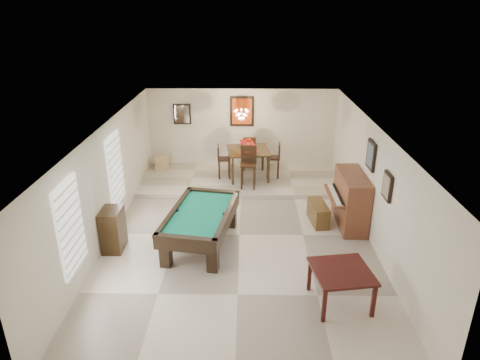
{
  "coord_description": "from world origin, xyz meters",
  "views": [
    {
      "loc": [
        0.15,
        -8.83,
        5.08
      ],
      "look_at": [
        0.0,
        0.6,
        1.15
      ],
      "focal_mm": 32.0,
      "sensor_mm": 36.0,
      "label": 1
    }
  ],
  "objects_px": {
    "flower_vase": "(249,142)",
    "dining_chair_west": "(224,161)",
    "dining_table": "(248,162)",
    "corner_bench": "(162,163)",
    "piano_bench": "(318,213)",
    "dining_chair_south": "(248,168)",
    "dining_chair_north": "(249,152)",
    "upright_piano": "(345,200)",
    "apothecary_chest": "(113,230)",
    "chandelier": "(241,111)",
    "pool_table": "(201,229)",
    "square_table": "(340,286)",
    "dining_chair_east": "(273,160)"
  },
  "relations": [
    {
      "from": "dining_table",
      "to": "square_table",
      "type": "bearing_deg",
      "value": -74.09
    },
    {
      "from": "chandelier",
      "to": "corner_bench",
      "type": "bearing_deg",
      "value": 162.64
    },
    {
      "from": "chandelier",
      "to": "dining_table",
      "type": "bearing_deg",
      "value": 30.7
    },
    {
      "from": "flower_vase",
      "to": "piano_bench",
      "type": "bearing_deg",
      "value": -57.06
    },
    {
      "from": "apothecary_chest",
      "to": "chandelier",
      "type": "relative_size",
      "value": 1.59
    },
    {
      "from": "dining_table",
      "to": "flower_vase",
      "type": "relative_size",
      "value": 5.5
    },
    {
      "from": "pool_table",
      "to": "corner_bench",
      "type": "xyz_separation_m",
      "value": [
        -1.71,
        4.45,
        -0.08
      ]
    },
    {
      "from": "flower_vase",
      "to": "dining_chair_east",
      "type": "height_order",
      "value": "flower_vase"
    },
    {
      "from": "apothecary_chest",
      "to": "dining_chair_south",
      "type": "bearing_deg",
      "value": 47.18
    },
    {
      "from": "upright_piano",
      "to": "dining_table",
      "type": "xyz_separation_m",
      "value": [
        -2.33,
        2.74,
        -0.03
      ]
    },
    {
      "from": "dining_chair_west",
      "to": "upright_piano",
      "type": "bearing_deg",
      "value": -136.56
    },
    {
      "from": "dining_chair_east",
      "to": "chandelier",
      "type": "distance_m",
      "value": 1.83
    },
    {
      "from": "flower_vase",
      "to": "chandelier",
      "type": "bearing_deg",
      "value": -149.3
    },
    {
      "from": "square_table",
      "to": "dining_table",
      "type": "relative_size",
      "value": 0.83
    },
    {
      "from": "dining_table",
      "to": "chandelier",
      "type": "xyz_separation_m",
      "value": [
        -0.21,
        -0.12,
        1.58
      ]
    },
    {
      "from": "dining_chair_south",
      "to": "dining_chair_north",
      "type": "bearing_deg",
      "value": 92.61
    },
    {
      "from": "dining_chair_north",
      "to": "chandelier",
      "type": "distance_m",
      "value": 1.77
    },
    {
      "from": "pool_table",
      "to": "upright_piano",
      "type": "relative_size",
      "value": 1.53
    },
    {
      "from": "square_table",
      "to": "dining_chair_south",
      "type": "xyz_separation_m",
      "value": [
        -1.65,
        4.99,
        0.38
      ]
    },
    {
      "from": "dining_chair_north",
      "to": "dining_chair_east",
      "type": "distance_m",
      "value": 1.01
    },
    {
      "from": "piano_bench",
      "to": "dining_chair_east",
      "type": "relative_size",
      "value": 0.85
    },
    {
      "from": "dining_table",
      "to": "dining_chair_west",
      "type": "height_order",
      "value": "dining_chair_west"
    },
    {
      "from": "flower_vase",
      "to": "dining_chair_west",
      "type": "height_order",
      "value": "flower_vase"
    },
    {
      "from": "dining_table",
      "to": "dining_chair_north",
      "type": "bearing_deg",
      "value": 89.04
    },
    {
      "from": "piano_bench",
      "to": "dining_chair_south",
      "type": "xyz_separation_m",
      "value": [
        -1.73,
        1.9,
        0.47
      ]
    },
    {
      "from": "dining_chair_north",
      "to": "corner_bench",
      "type": "height_order",
      "value": "dining_chair_north"
    },
    {
      "from": "pool_table",
      "to": "apothecary_chest",
      "type": "distance_m",
      "value": 1.92
    },
    {
      "from": "piano_bench",
      "to": "dining_chair_west",
      "type": "bearing_deg",
      "value": 132.93
    },
    {
      "from": "pool_table",
      "to": "square_table",
      "type": "distance_m",
      "value": 3.36
    },
    {
      "from": "dining_chair_north",
      "to": "pool_table",
      "type": "bearing_deg",
      "value": 72.17
    },
    {
      "from": "corner_bench",
      "to": "chandelier",
      "type": "relative_size",
      "value": 0.74
    },
    {
      "from": "piano_bench",
      "to": "corner_bench",
      "type": "height_order",
      "value": "corner_bench"
    },
    {
      "from": "upright_piano",
      "to": "dining_chair_north",
      "type": "distance_m",
      "value": 4.18
    },
    {
      "from": "dining_chair_north",
      "to": "corner_bench",
      "type": "distance_m",
      "value": 2.81
    },
    {
      "from": "dining_chair_west",
      "to": "corner_bench",
      "type": "relative_size",
      "value": 2.29
    },
    {
      "from": "dining_chair_west",
      "to": "chandelier",
      "type": "xyz_separation_m",
      "value": [
        0.53,
        -0.11,
        1.57
      ]
    },
    {
      "from": "corner_bench",
      "to": "dining_chair_east",
      "type": "bearing_deg",
      "value": -10.24
    },
    {
      "from": "piano_bench",
      "to": "dining_chair_south",
      "type": "relative_size",
      "value": 0.75
    },
    {
      "from": "apothecary_chest",
      "to": "flower_vase",
      "type": "xyz_separation_m",
      "value": [
        2.98,
        3.98,
        0.76
      ]
    },
    {
      "from": "upright_piano",
      "to": "pool_table",
      "type": "bearing_deg",
      "value": -163.11
    },
    {
      "from": "upright_piano",
      "to": "corner_bench",
      "type": "distance_m",
      "value": 6.16
    },
    {
      "from": "pool_table",
      "to": "dining_chair_east",
      "type": "relative_size",
      "value": 2.24
    },
    {
      "from": "dining_table",
      "to": "flower_vase",
      "type": "height_order",
      "value": "flower_vase"
    },
    {
      "from": "dining_chair_south",
      "to": "flower_vase",
      "type": "bearing_deg",
      "value": 92.95
    },
    {
      "from": "upright_piano",
      "to": "dining_chair_south",
      "type": "distance_m",
      "value": 3.06
    },
    {
      "from": "pool_table",
      "to": "dining_table",
      "type": "height_order",
      "value": "dining_table"
    },
    {
      "from": "corner_bench",
      "to": "chandelier",
      "type": "bearing_deg",
      "value": -17.36
    },
    {
      "from": "apothecary_chest",
      "to": "corner_bench",
      "type": "bearing_deg",
      "value": 87.53
    },
    {
      "from": "dining_table",
      "to": "corner_bench",
      "type": "height_order",
      "value": "dining_table"
    },
    {
      "from": "dining_chair_south",
      "to": "corner_bench",
      "type": "bearing_deg",
      "value": 155.59
    }
  ]
}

